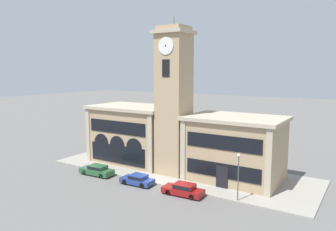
{
  "coord_description": "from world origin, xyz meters",
  "views": [
    {
      "loc": [
        23.11,
        -32.64,
        14.18
      ],
      "look_at": [
        0.31,
        3.04,
        8.42
      ],
      "focal_mm": 35.0,
      "sensor_mm": 36.0,
      "label": 1
    }
  ],
  "objects": [
    {
      "name": "clock_tower",
      "position": [
        -0.0,
        4.98,
        10.09
      ],
      "size": [
        4.6,
        4.6,
        21.25
      ],
      "color": "tan",
      "rests_on": "ground_plane"
    },
    {
      "name": "parked_car_near",
      "position": [
        -8.46,
        -1.31,
        0.74
      ],
      "size": [
        4.93,
        2.12,
        1.4
      ],
      "rotation": [
        0.0,
        0.0,
        3.2
      ],
      "color": "#285633",
      "rests_on": "ground_plane"
    },
    {
      "name": "town_hall_right_wing",
      "position": [
        8.07,
        6.99,
        4.23
      ],
      "size": [
        12.35,
        8.67,
        8.41
      ],
      "color": "tan",
      "rests_on": "ground_plane"
    },
    {
      "name": "street_lamp",
      "position": [
        11.1,
        0.31,
        3.64
      ],
      "size": [
        0.36,
        0.36,
        5.25
      ],
      "color": "#4C4C51",
      "rests_on": "sidewalk_kerb"
    },
    {
      "name": "parked_car_far",
      "position": [
        5.2,
        -1.31,
        0.73
      ],
      "size": [
        4.91,
        2.1,
        1.4
      ],
      "rotation": [
        0.0,
        0.0,
        3.2
      ],
      "color": "maroon",
      "rests_on": "ground_plane"
    },
    {
      "name": "ground_plane",
      "position": [
        0.0,
        0.0,
        0.0
      ],
      "size": [
        300.0,
        300.0,
        0.0
      ],
      "primitive_type": "plane",
      "color": "#605E5B"
    },
    {
      "name": "parked_car_mid",
      "position": [
        -1.46,
        -1.31,
        0.69
      ],
      "size": [
        4.33,
        2.11,
        1.29
      ],
      "rotation": [
        0.0,
        0.0,
        3.2
      ],
      "color": "navy",
      "rests_on": "ground_plane"
    },
    {
      "name": "town_hall_left_wing",
      "position": [
        -8.56,
        6.98,
        4.45
      ],
      "size": [
        13.33,
        8.67,
        8.84
      ],
      "color": "tan",
      "rests_on": "ground_plane"
    },
    {
      "name": "sidewalk_kerb",
      "position": [
        0.0,
        6.5,
        0.07
      ],
      "size": [
        37.75,
        13.0,
        0.15
      ],
      "color": "gray",
      "rests_on": "ground_plane"
    }
  ]
}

